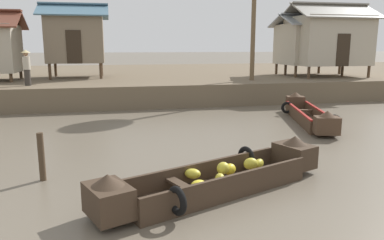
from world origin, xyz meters
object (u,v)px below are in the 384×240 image
Objects in this scene: mooring_post at (41,157)px; fishing_skiff_distant at (308,115)px; stilt_house_right at (327,40)px; stilt_house_mid_right at (310,43)px; vendor_person at (27,66)px; stilt_house_mid_left at (75,38)px; banana_boat at (218,178)px.

fishing_skiff_distant is at bearing 27.07° from mooring_post.
fishing_skiff_distant is 1.12× the size of stilt_house_right.
vendor_person is (-16.00, -2.84, -1.05)m from stilt_house_mid_right.
stilt_house_right reaches higher than mooring_post.
stilt_house_right reaches higher than stilt_house_mid_left.
stilt_house_right is at bearing 6.38° from vendor_person.
banana_boat is 17.68m from stilt_house_right.
vendor_person is at bearing 152.97° from fishing_skiff_distant.
stilt_house_right is at bearing 40.40° from mooring_post.
stilt_house_right is (14.68, -2.37, -0.11)m from stilt_house_mid_left.
vendor_person is 1.53× the size of mooring_post.
fishing_skiff_distant reaches higher than banana_boat.
stilt_house_mid_right reaches higher than banana_boat.
mooring_post reaches higher than banana_boat.
vendor_person is (-1.92, -4.23, -1.37)m from stilt_house_mid_left.
stilt_house_mid_left reaches higher than stilt_house_mid_right.
stilt_house_mid_left is at bearing 174.38° from stilt_house_mid_right.
mooring_post is (2.22, -10.38, -1.48)m from vendor_person.
stilt_house_mid_right is 19.26m from mooring_post.
fishing_skiff_distant is at bearing 48.33° from banana_boat.
stilt_house_mid_left is at bearing 170.83° from stilt_house_right.
stilt_house_mid_left is 4.84m from vendor_person.
banana_boat is at bearing -124.63° from stilt_house_mid_right.
mooring_post is at bearing -139.60° from stilt_house_right.
fishing_skiff_distant is 1.30× the size of stilt_house_mid_left.
fishing_skiff_distant is 14.03m from stilt_house_mid_left.
vendor_person is at bearing -173.62° from stilt_house_right.
mooring_post is (-14.38, -12.24, -2.73)m from stilt_house_right.
stilt_house_mid_right is at bearing -5.62° from stilt_house_mid_left.
fishing_skiff_distant is at bearing -46.85° from stilt_house_mid_left.
mooring_post is at bearing -88.82° from stilt_house_mid_left.
banana_boat is 13.33m from vendor_person.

